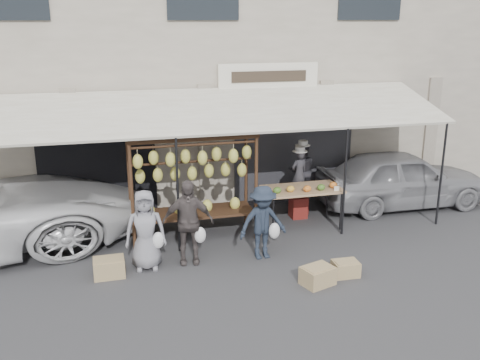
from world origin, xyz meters
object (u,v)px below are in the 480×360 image
at_px(vendor_left, 299,174).
at_px(crate_near_b, 346,269).
at_px(customer_left, 145,230).
at_px(customer_right, 263,223).
at_px(customer_mid, 188,222).
at_px(crate_near_a, 318,276).
at_px(produce_table, 303,190).
at_px(crate_far, 109,268).
at_px(vendor_right, 302,171).
at_px(sedan, 401,178).
at_px(banana_rack, 192,166).

height_order(vendor_left, crate_near_b, vendor_left).
distance_m(customer_left, customer_right, 2.20).
distance_m(customer_mid, crate_near_a, 2.57).
xyz_separation_m(crate_near_a, crate_near_b, (0.61, 0.19, -0.02)).
relative_size(produce_table, vendor_left, 1.53).
bearing_deg(produce_table, crate_near_b, -91.36).
xyz_separation_m(customer_right, crate_far, (-2.88, -0.07, -0.56)).
distance_m(produce_table, vendor_left, 0.66).
xyz_separation_m(customer_mid, crate_far, (-1.47, -0.21, -0.65)).
xyz_separation_m(vendor_right, customer_right, (-1.58, -2.12, -0.33)).
distance_m(vendor_left, customer_right, 2.40).
relative_size(customer_mid, crate_far, 2.98).
bearing_deg(crate_near_b, sedan, 47.24).
height_order(customer_mid, sedan, customer_mid).
distance_m(banana_rack, customer_right, 1.90).
bearing_deg(customer_right, produce_table, 39.05).
bearing_deg(banana_rack, vendor_left, 13.49).
bearing_deg(vendor_left, crate_near_b, 71.12).
bearing_deg(crate_near_b, customer_mid, 154.71).
distance_m(produce_table, crate_far, 4.44).
height_order(vendor_left, sedan, vendor_left).
bearing_deg(customer_right, vendor_right, 47.61).
bearing_deg(produce_table, crate_near_a, -104.65).
bearing_deg(customer_mid, banana_rack, 82.23).
xyz_separation_m(crate_near_b, crate_far, (-4.12, 1.03, 0.03)).
bearing_deg(crate_near_a, vendor_right, 74.23).
bearing_deg(customer_mid, customer_left, -169.51).
relative_size(produce_table, crate_near_a, 3.17).
relative_size(banana_rack, customer_left, 1.73).
height_order(customer_mid, crate_near_a, customer_mid).
bearing_deg(vendor_right, customer_mid, 38.45).
bearing_deg(customer_left, crate_near_a, -22.32).
bearing_deg(vendor_left, customer_mid, 16.47).
bearing_deg(customer_mid, crate_far, -164.88).
height_order(produce_table, customer_mid, customer_mid).
distance_m(customer_right, sedan, 4.60).
bearing_deg(crate_near_a, banana_rack, 124.01).
height_order(vendor_left, vendor_right, vendor_right).
distance_m(produce_table, customer_left, 3.68).
bearing_deg(customer_right, crate_near_a, -69.96).
distance_m(crate_near_b, sedan, 4.31).
distance_m(customer_mid, sedan, 5.85).
relative_size(crate_near_b, sedan, 0.11).
height_order(customer_left, crate_far, customer_left).
height_order(vendor_right, customer_right, vendor_right).
bearing_deg(sedan, crate_near_a, 134.29).
height_order(produce_table, crate_near_b, produce_table).
xyz_separation_m(produce_table, vendor_right, (0.29, 0.84, 0.18)).
relative_size(vendor_left, sedan, 0.27).
distance_m(produce_table, vendor_right, 0.91).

